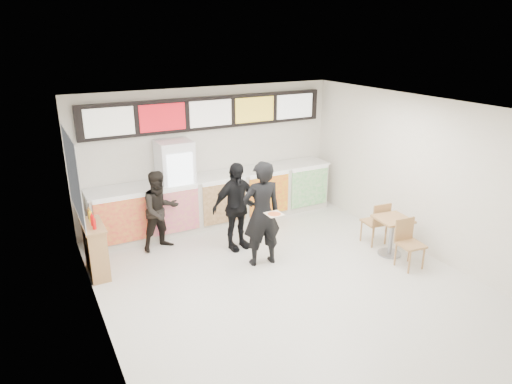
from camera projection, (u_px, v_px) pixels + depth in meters
floor at (291, 286)px, 7.77m from camera, size 7.00×7.00×0.00m
ceiling at (296, 110)px, 6.77m from camera, size 7.00×7.00×0.00m
wall_back at (210, 155)px, 10.20m from camera, size 6.00×0.00×6.00m
wall_left at (98, 243)px, 5.96m from camera, size 0.00×7.00×7.00m
wall_right at (428, 178)px, 8.59m from camera, size 0.00×7.00×7.00m
service_counter at (218, 199)px, 10.16m from camera, size 5.56×0.77×1.14m
menu_board at (210, 113)px, 9.81m from camera, size 5.50×0.14×0.70m
drinks_fridge at (176, 187)px, 9.63m from camera, size 0.70×0.67×2.00m
mirror_panel at (73, 175)px, 7.93m from camera, size 0.01×2.00×1.50m
customer_main at (262, 214)px, 8.24m from camera, size 0.77×0.55×1.98m
customer_left at (160, 211)px, 8.90m from camera, size 0.88×0.75×1.60m
customer_mid at (236, 206)px, 8.88m from camera, size 1.09×0.57×1.77m
pizza_slice at (274, 214)px, 7.81m from camera, size 0.36×0.36×0.02m
cafe_table at (392, 229)px, 8.73m from camera, size 0.67×1.58×0.90m
condiment_ledge at (96, 249)px, 8.03m from camera, size 0.35×0.86×1.14m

